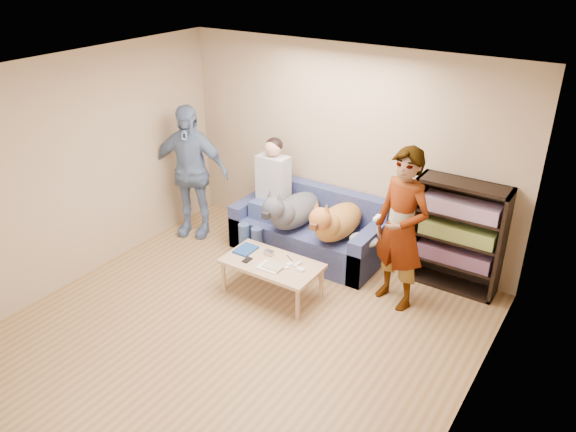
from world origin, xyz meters
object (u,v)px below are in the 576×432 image
Objects in this scene: sofa at (310,232)px; person_seated at (269,191)px; notebook_blue at (246,250)px; dog_tan at (335,222)px; dog_gray at (292,211)px; person_standing_right at (401,230)px; camera_silver at (269,253)px; person_standing_left at (190,172)px; coffee_table at (272,266)px; bookshelf at (458,233)px.

person_seated is (-0.54, -0.13, 0.49)m from sofa.
dog_tan is at bearing 48.49° from notebook_blue.
dog_gray is (-0.12, -0.24, 0.37)m from sofa.
camera_silver is (-1.35, -0.52, -0.46)m from person_standing_right.
dog_gray is (0.13, 0.78, 0.22)m from notebook_blue.
coffee_table is (1.76, -0.66, -0.53)m from person_standing_left.
dog_tan is at bearing 69.62° from coffee_table.
dog_tan is at bearing -23.61° from sofa.
camera_silver is at bearing -88.38° from sofa.
coffee_table is 0.85× the size of bookshelf.
person_standing_right is 0.97m from dog_tan.
person_seated is 1.13× the size of bookshelf.
notebook_blue is 0.29m from camera_silver.
person_seated is (-0.28, 0.89, 0.34)m from notebook_blue.
person_standing_right is 2.98m from person_standing_left.
person_standing_left reaches higher than dog_tan.
dog_tan is at bearing -175.83° from person_standing_right.
notebook_blue is at bearing -72.31° from person_seated.
notebook_blue is 0.20× the size of bookshelf.
bookshelf is at bearing 75.75° from person_standing_right.
person_seated is (1.07, 0.28, -0.13)m from person_standing_left.
dog_tan is 0.96m from coffee_table.
person_standing_right is 6.94× the size of notebook_blue.
coffee_table is at bearing -82.18° from sofa.
person_standing_left is at bearing 159.41° from coffee_table.
coffee_table is at bearing -141.74° from bookshelf.
dog_gray is 1.98m from bookshelf.
bookshelf is at bearing 31.41° from notebook_blue.
dog_gray is at bearing -13.25° from person_standing_left.
dog_gray is at bearing 80.62° from notebook_blue.
notebook_blue is 2.42m from bookshelf.
bookshelf is at bearing 18.23° from dog_tan.
sofa is at bearing 156.39° from dog_tan.
person_seated reaches higher than dog_gray.
coffee_table is (0.15, -1.07, 0.09)m from sofa.
notebook_blue is 0.24× the size of coffee_table.
dog_gray reaches higher than dog_tan.
dog_tan is (0.44, 0.75, 0.20)m from camera_silver.
bookshelf is at bearing 13.75° from dog_gray.
dog_tan is (2.08, 0.20, -0.26)m from person_standing_left.
dog_gray reaches higher than coffee_table.
person_standing_right is 1.94m from person_seated.
person_standing_right is 0.95× the size of sofa.
notebook_blue is 1.00m from person_seated.
coffee_table is (0.12, -0.12, -0.07)m from camera_silver.
camera_silver is 1.05m from person_seated.
person_standing_left is 2.10m from dog_tan.
person_standing_right is at bearing -9.12° from person_seated.
person_seated is 1.02m from dog_tan.
coffee_table is at bearing -72.01° from dog_gray.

